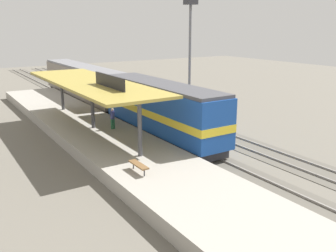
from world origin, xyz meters
The scene contains 10 objects.
ground_plane centered at (2.00, 0.00, 0.00)m, with size 120.00×120.00×0.00m, color #666056.
track_near centered at (0.00, 0.00, 0.03)m, with size 3.20×110.00×0.16m.
track_far centered at (4.60, 0.00, 0.03)m, with size 3.20×110.00×0.16m.
platform centered at (-4.60, 0.00, 0.45)m, with size 6.00×44.00×0.90m, color #9E998E.
station_canopy centered at (-4.60, -0.09, 4.53)m, with size 5.20×18.00×4.70m.
platform_bench centered at (-6.00, -10.39, 1.34)m, with size 0.44×1.70×0.50m.
locomotive centered at (0.00, -3.06, 2.41)m, with size 2.93×14.43×4.44m.
passenger_carriage_single centered at (0.00, 14.94, 2.31)m, with size 2.90×20.00×4.24m.
light_mast centered at (7.80, 3.83, 8.40)m, with size 1.10×1.10×11.70m.
person_waiting centered at (-3.42, -1.22, 1.85)m, with size 0.34×0.34×1.71m.
Camera 1 is at (-15.12, -27.68, 8.94)m, focal length 39.38 mm.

